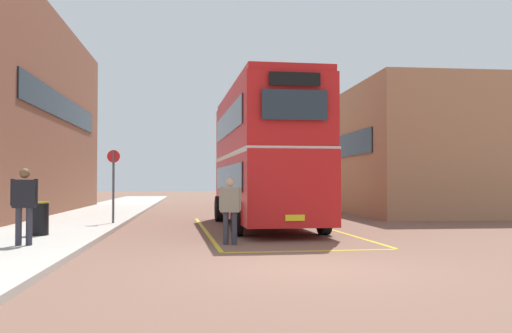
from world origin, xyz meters
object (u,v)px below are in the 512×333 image
object	(u,v)px
pedestrian_waiting_near	(24,200)
litter_bin	(39,218)
double_decker_bus	(264,155)
bus_stop_sign	(113,179)
single_deck_bus	(261,180)
pedestrian_boarding	(230,206)

from	to	relation	value
pedestrian_waiting_near	litter_bin	size ratio (longest dim) A/B	1.94
double_decker_bus	bus_stop_sign	bearing A→B (deg)	172.85
litter_bin	single_deck_bus	bearing A→B (deg)	68.14
pedestrian_waiting_near	litter_bin	world-z (taller)	pedestrian_waiting_near
pedestrian_boarding	litter_bin	xyz separation A→B (m)	(-5.02, 1.56, -0.37)
pedestrian_waiting_near	litter_bin	xyz separation A→B (m)	(-0.30, 2.45, -0.56)
double_decker_bus	single_deck_bus	world-z (taller)	double_decker_bus
litter_bin	bus_stop_sign	world-z (taller)	bus_stop_sign
pedestrian_waiting_near	single_deck_bus	bearing A→B (deg)	70.86
single_deck_bus	bus_stop_sign	size ratio (longest dim) A/B	3.73
double_decker_bus	pedestrian_waiting_near	size ratio (longest dim) A/B	5.61
single_deck_bus	bus_stop_sign	xyz separation A→B (m)	(-7.21, -16.95, 0.03)
single_deck_bus	pedestrian_boarding	xyz separation A→B (m)	(-3.53, -22.88, -0.68)
pedestrian_waiting_near	litter_bin	bearing A→B (deg)	97.04
double_decker_bus	single_deck_bus	distance (m)	17.74
double_decker_bus	single_deck_bus	xyz separation A→B (m)	(2.01, 17.60, -0.87)
double_decker_bus	bus_stop_sign	world-z (taller)	double_decker_bus
bus_stop_sign	double_decker_bus	bearing A→B (deg)	-7.15
single_deck_bus	pedestrian_boarding	world-z (taller)	single_deck_bus
pedestrian_boarding	bus_stop_sign	xyz separation A→B (m)	(-3.68, 5.92, 0.71)
pedestrian_boarding	bus_stop_sign	world-z (taller)	bus_stop_sign
single_deck_bus	litter_bin	world-z (taller)	single_deck_bus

